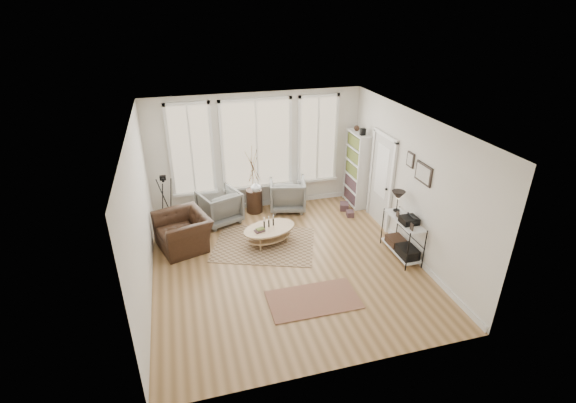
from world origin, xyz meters
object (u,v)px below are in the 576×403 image
object	(u,v)px
low_shelf	(403,234)
accent_chair	(183,231)
bookcase	(356,169)
side_table	(254,182)
coffee_table	(269,231)
armchair_right	(287,194)
armchair_left	(219,206)

from	to	relation	value
low_shelf	accent_chair	bearing A→B (deg)	160.48
bookcase	side_table	distance (m)	2.61
low_shelf	side_table	xyz separation A→B (m)	(-2.54, 2.75, 0.29)
coffee_table	armchair_right	world-z (taller)	armchair_right
accent_chair	coffee_table	bearing A→B (deg)	61.87
armchair_left	side_table	world-z (taller)	side_table
armchair_left	accent_chair	distance (m)	1.27
armchair_left	side_table	xyz separation A→B (m)	(0.89, 0.30, 0.40)
bookcase	side_table	world-z (taller)	bookcase
armchair_right	side_table	xyz separation A→B (m)	(-0.84, 0.07, 0.39)
bookcase	accent_chair	distance (m)	4.52
coffee_table	side_table	xyz separation A→B (m)	(-0.02, 1.56, 0.51)
armchair_left	armchair_right	world-z (taller)	armchair_right
low_shelf	accent_chair	distance (m)	4.58
armchair_left	armchair_right	xyz separation A→B (m)	(1.73, 0.23, 0.00)
low_shelf	coffee_table	xyz separation A→B (m)	(-2.52, 1.19, -0.22)
bookcase	armchair_left	bearing A→B (deg)	-178.80
coffee_table	accent_chair	world-z (taller)	accent_chair
coffee_table	armchair_left	xyz separation A→B (m)	(-0.91, 1.26, 0.11)
low_shelf	coffee_table	bearing A→B (deg)	154.75
bookcase	coffee_table	distance (m)	2.98
low_shelf	armchair_left	bearing A→B (deg)	144.53
bookcase	side_table	size ratio (longest dim) A/B	1.24
armchair_right	armchair_left	bearing A→B (deg)	20.86
coffee_table	armchair_right	bearing A→B (deg)	61.16
side_table	accent_chair	world-z (taller)	side_table
coffee_table	side_table	size ratio (longest dim) A/B	0.80
armchair_right	side_table	world-z (taller)	side_table
low_shelf	coffee_table	size ratio (longest dim) A/B	0.98
armchair_right	side_table	size ratio (longest dim) A/B	0.54
armchair_left	armchair_right	distance (m)	1.75
low_shelf	side_table	size ratio (longest dim) A/B	0.79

